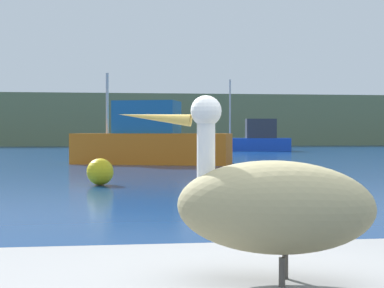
{
  "coord_description": "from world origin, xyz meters",
  "views": [
    {
      "loc": [
        -0.83,
        -2.86,
        1.35
      ],
      "look_at": [
        1.5,
        15.08,
        1.0
      ],
      "focal_mm": 57.29,
      "sensor_mm": 36.0,
      "label": 1
    }
  ],
  "objects_px": {
    "fishing_boat_orange": "(151,141)",
    "mooring_buoy": "(100,172)",
    "pelican": "(271,204)",
    "fishing_boat_blue": "(255,140)"
  },
  "relations": [
    {
      "from": "pelican",
      "to": "fishing_boat_orange",
      "type": "distance_m",
      "value": 23.11
    },
    {
      "from": "pelican",
      "to": "fishing_boat_blue",
      "type": "xyz_separation_m",
      "value": [
        9.39,
        40.19,
        -0.19
      ]
    },
    {
      "from": "pelican",
      "to": "mooring_buoy",
      "type": "height_order",
      "value": "pelican"
    },
    {
      "from": "pelican",
      "to": "fishing_boat_orange",
      "type": "height_order",
      "value": "fishing_boat_orange"
    },
    {
      "from": "fishing_boat_orange",
      "to": "pelican",
      "type": "bearing_deg",
      "value": 106.18
    },
    {
      "from": "pelican",
      "to": "fishing_boat_blue",
      "type": "height_order",
      "value": "fishing_boat_blue"
    },
    {
      "from": "fishing_boat_orange",
      "to": "mooring_buoy",
      "type": "xyz_separation_m",
      "value": [
        -1.92,
        -10.26,
        -0.65
      ]
    },
    {
      "from": "fishing_boat_blue",
      "to": "pelican",
      "type": "bearing_deg",
      "value": 82.18
    },
    {
      "from": "fishing_boat_orange",
      "to": "fishing_boat_blue",
      "type": "bearing_deg",
      "value": -98.25
    },
    {
      "from": "fishing_boat_blue",
      "to": "fishing_boat_orange",
      "type": "bearing_deg",
      "value": 68.79
    }
  ]
}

